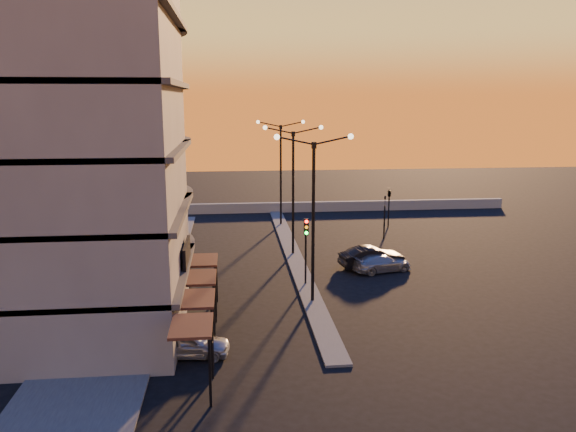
# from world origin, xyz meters

# --- Properties ---
(ground) EXTENTS (120.00, 120.00, 0.00)m
(ground) POSITION_xyz_m (0.00, 0.00, 0.00)
(ground) COLOR black
(ground) RESTS_ON ground
(sidewalk_west) EXTENTS (5.00, 40.00, 0.12)m
(sidewalk_west) POSITION_xyz_m (-10.50, 4.00, 0.06)
(sidewalk_west) COLOR #4B4B48
(sidewalk_west) RESTS_ON ground
(median) EXTENTS (1.20, 36.00, 0.12)m
(median) POSITION_xyz_m (0.00, 10.00, 0.06)
(median) COLOR #4B4B48
(median) RESTS_ON ground
(parapet) EXTENTS (44.00, 0.50, 1.00)m
(parapet) POSITION_xyz_m (2.00, 26.00, 0.50)
(parapet) COLOR gray
(parapet) RESTS_ON ground
(building) EXTENTS (14.35, 17.08, 25.00)m
(building) POSITION_xyz_m (-14.00, 0.03, 11.91)
(building) COLOR slate
(building) RESTS_ON ground
(streetlamp_near) EXTENTS (4.32, 0.32, 9.51)m
(streetlamp_near) POSITION_xyz_m (0.00, 0.00, 5.59)
(streetlamp_near) COLOR black
(streetlamp_near) RESTS_ON ground
(streetlamp_mid) EXTENTS (4.32, 0.32, 9.51)m
(streetlamp_mid) POSITION_xyz_m (0.00, 10.00, 5.59)
(streetlamp_mid) COLOR black
(streetlamp_mid) RESTS_ON ground
(streetlamp_far) EXTENTS (4.32, 0.32, 9.51)m
(streetlamp_far) POSITION_xyz_m (0.00, 20.00, 5.59)
(streetlamp_far) COLOR black
(streetlamp_far) RESTS_ON ground
(traffic_light_main) EXTENTS (0.28, 0.44, 4.25)m
(traffic_light_main) POSITION_xyz_m (0.00, 2.87, 2.89)
(traffic_light_main) COLOR black
(traffic_light_main) RESTS_ON ground
(signal_east_a) EXTENTS (0.13, 0.16, 3.60)m
(signal_east_a) POSITION_xyz_m (8.00, 14.00, 1.93)
(signal_east_a) COLOR black
(signal_east_a) RESTS_ON ground
(signal_east_b) EXTENTS (0.42, 1.99, 3.60)m
(signal_east_b) POSITION_xyz_m (9.50, 18.00, 3.10)
(signal_east_b) COLOR black
(signal_east_b) RESTS_ON ground
(car_hatchback) EXTENTS (3.77, 1.82, 1.24)m
(car_hatchback) POSITION_xyz_m (-6.50, -6.25, 0.62)
(car_hatchback) COLOR #A5A7AD
(car_hatchback) RESTS_ON ground
(car_sedan) EXTENTS (4.64, 2.24, 1.47)m
(car_sedan) POSITION_xyz_m (5.00, 6.14, 0.73)
(car_sedan) COLOR black
(car_sedan) RESTS_ON ground
(car_wagon) EXTENTS (4.38, 2.66, 1.19)m
(car_wagon) POSITION_xyz_m (5.46, 5.30, 0.59)
(car_wagon) COLOR #96999D
(car_wagon) RESTS_ON ground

